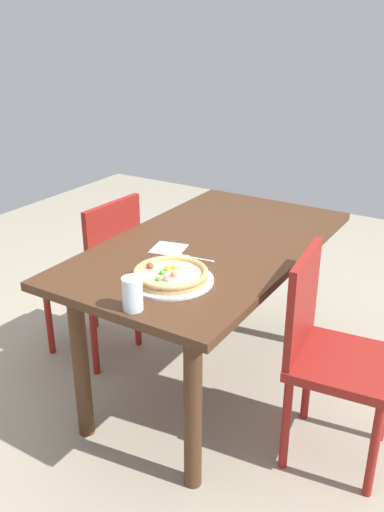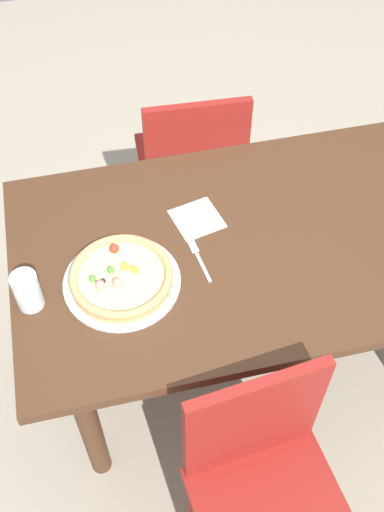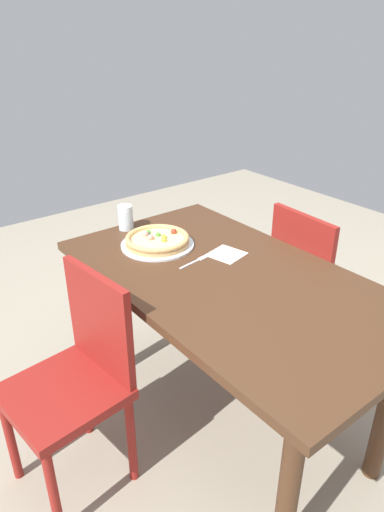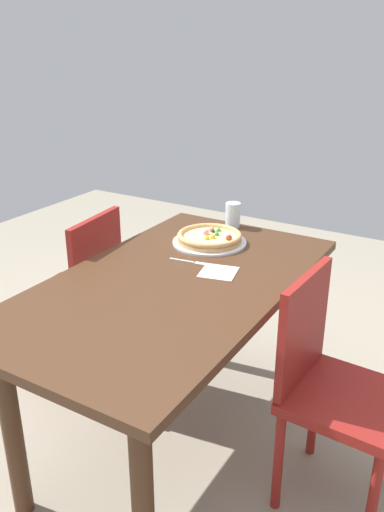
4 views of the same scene
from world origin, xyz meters
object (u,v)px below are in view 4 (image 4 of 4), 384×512
(fork, at_px, (191,262))
(pizza, at_px, (210,237))
(dining_table, at_px, (172,306))
(chair_far, at_px, (330,383))
(chair_near, at_px, (79,293))
(plate, at_px, (209,242))
(drinking_glass, at_px, (233,215))
(napkin, at_px, (218,272))

(fork, bearing_deg, pizza, 92.63)
(dining_table, relative_size, chair_far, 1.66)
(chair_near, height_order, fork, chair_near)
(plate, height_order, drinking_glass, drinking_glass)
(plate, distance_m, pizza, 0.03)
(chair_near, distance_m, pizza, 0.70)
(pizza, relative_size, fork, 1.77)
(dining_table, height_order, pizza, pizza)
(chair_near, relative_size, chair_far, 1.00)
(pizza, relative_size, napkin, 2.09)
(chair_far, distance_m, drinking_glass, 1.01)
(drinking_glass, height_order, napkin, drinking_glass)
(plate, height_order, napkin, plate)
(chair_near, height_order, chair_far, same)
(fork, xyz_separation_m, drinking_glass, (-0.49, -0.06, 0.06))
(chair_far, xyz_separation_m, fork, (-0.13, -0.66, 0.28))
(plate, bearing_deg, napkin, 35.54)
(dining_table, height_order, plate, plate)
(chair_near, bearing_deg, chair_far, -100.24)
(plate, height_order, pizza, pizza)
(dining_table, xyz_separation_m, fork, (-0.19, -0.03, 0.11))
(fork, bearing_deg, chair_far, -18.95)
(plate, bearing_deg, pizza, 141.52)
(chair_near, bearing_deg, plate, -70.09)
(fork, relative_size, drinking_glass, 1.36)
(dining_table, height_order, fork, fork)
(pizza, relative_size, drinking_glass, 2.41)
(dining_table, bearing_deg, chair_near, -103.18)
(chair_far, bearing_deg, napkin, -98.07)
(pizza, bearing_deg, plate, -38.48)
(plate, distance_m, fork, 0.24)
(drinking_glass, bearing_deg, chair_near, -45.98)
(dining_table, distance_m, chair_far, 0.66)
(chair_near, xyz_separation_m, fork, (-0.04, 0.61, 0.28))
(plate, relative_size, fork, 2.02)
(dining_table, relative_size, fork, 8.95)
(chair_far, distance_m, napkin, 0.59)
(dining_table, bearing_deg, chair_far, 95.33)
(dining_table, xyz_separation_m, plate, (-0.43, -0.07, 0.12))
(fork, distance_m, drinking_glass, 0.50)
(drinking_glass, bearing_deg, napkin, 21.15)
(plate, bearing_deg, drinking_glass, -177.15)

